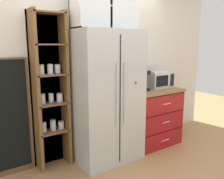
# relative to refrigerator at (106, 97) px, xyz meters

# --- Properties ---
(ground_plane) EXTENTS (10.61, 10.61, 0.00)m
(ground_plane) POSITION_rel_refrigerator_xyz_m (-0.00, -0.02, -0.90)
(ground_plane) COLOR tan
(wall_back_cream) EXTENTS (4.92, 0.10, 2.55)m
(wall_back_cream) POSITION_rel_refrigerator_xyz_m (-0.00, 0.38, 0.37)
(wall_back_cream) COLOR silver
(wall_back_cream) RESTS_ON ground
(refrigerator) EXTENTS (0.91, 0.67, 1.81)m
(refrigerator) POSITION_rel_refrigerator_xyz_m (0.00, 0.00, 0.00)
(refrigerator) COLOR silver
(refrigerator) RESTS_ON ground
(pantry_shelf_column) EXTENTS (0.47, 0.28, 2.03)m
(pantry_shelf_column) POSITION_rel_refrigerator_xyz_m (-0.71, 0.26, 0.12)
(pantry_shelf_column) COLOR brown
(pantry_shelf_column) RESTS_ON ground
(counter_cabinet) EXTENTS (0.86, 0.64, 0.92)m
(counter_cabinet) POSITION_rel_refrigerator_xyz_m (0.91, 0.02, -0.44)
(counter_cabinet) COLOR #A8161C
(counter_cabinet) RESTS_ON ground
(microwave) EXTENTS (0.44, 0.33, 0.26)m
(microwave) POSITION_rel_refrigerator_xyz_m (1.07, 0.07, 0.14)
(microwave) COLOR silver
(microwave) RESTS_ON counter_cabinet
(coffee_maker) EXTENTS (0.17, 0.20, 0.31)m
(coffee_maker) POSITION_rel_refrigerator_xyz_m (0.66, 0.03, 0.17)
(coffee_maker) COLOR black
(coffee_maker) RESTS_ON counter_cabinet
(mug_red) EXTENTS (0.12, 0.08, 0.09)m
(mug_red) POSITION_rel_refrigerator_xyz_m (0.91, 0.01, 0.06)
(mug_red) COLOR red
(mug_red) RESTS_ON counter_cabinet
(bottle_amber) EXTENTS (0.06, 0.06, 0.27)m
(bottle_amber) POSITION_rel_refrigerator_xyz_m (0.91, 0.05, 0.13)
(bottle_amber) COLOR brown
(bottle_amber) RESTS_ON counter_cabinet
(bottle_cobalt) EXTENTS (0.06, 0.06, 0.26)m
(bottle_cobalt) POSITION_rel_refrigerator_xyz_m (0.91, 0.02, 0.13)
(bottle_cobalt) COLOR navy
(bottle_cobalt) RESTS_ON counter_cabinet
(upper_cabinet) EXTENTS (0.87, 0.32, 0.58)m
(upper_cabinet) POSITION_rel_refrigerator_xyz_m (-0.00, 0.05, 1.19)
(upper_cabinet) COLOR silver
(upper_cabinet) RESTS_ON refrigerator
(chalkboard_menu) EXTENTS (0.60, 0.04, 1.46)m
(chalkboard_menu) POSITION_rel_refrigerator_xyz_m (-1.26, 0.30, -0.17)
(chalkboard_menu) COLOR brown
(chalkboard_menu) RESTS_ON ground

